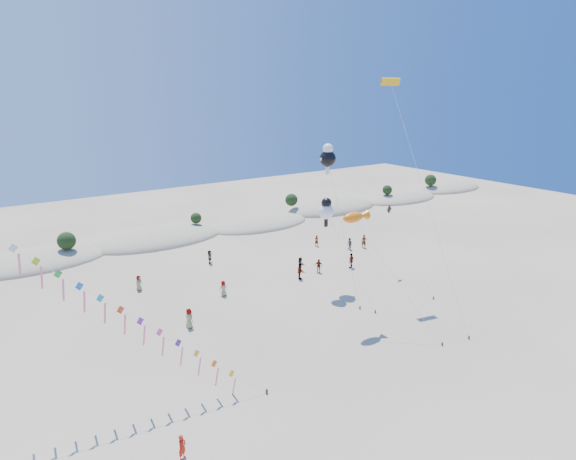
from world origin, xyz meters
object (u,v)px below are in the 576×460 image
Objects in this scene: fish_kite at (356,217)px; parafoil_kite at (392,88)px; flyer_foreground at (182,447)px; kite_train at (39,265)px.

parafoil_kite is (8.09, 4.39, 10.74)m from fish_kite.
flyer_foreground is (-27.70, -12.01, -19.67)m from parafoil_kite.
parafoil_kite is at bearing 6.49° from kite_train.
parafoil_kite reaches higher than flyer_foreground.
parafoil_kite reaches higher than kite_train.
fish_kite is (24.54, -0.68, -0.57)m from kite_train.
fish_kite is 14.15m from parafoil_kite.
fish_kite is 0.48× the size of parafoil_kite.
kite_train is at bearing -173.51° from parafoil_kite.
kite_train is at bearing 87.63° from flyer_foreground.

